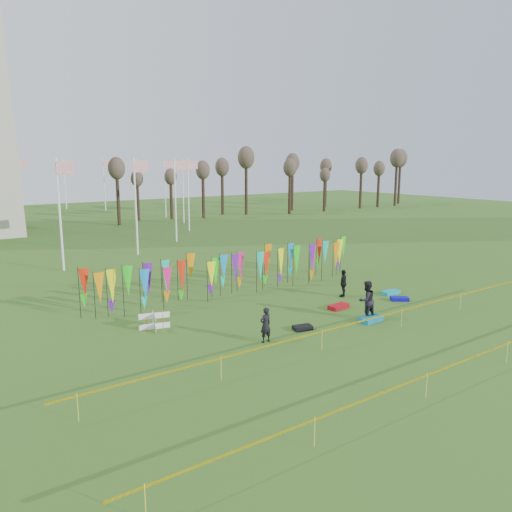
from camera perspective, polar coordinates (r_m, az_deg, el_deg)
ground at (r=23.52m, az=9.33°, el=-8.70°), size 160.00×160.00×0.00m
banner_row at (r=29.68m, az=-1.84°, el=-1.18°), size 18.64×0.64×2.50m
caution_tape_near at (r=22.38m, az=10.99°, el=-7.67°), size 26.00×0.02×0.90m
caution_tape_far at (r=19.41m, az=22.33°, el=-11.27°), size 26.00×0.02×0.90m
tree_line at (r=76.40m, az=3.41°, el=9.65°), size 53.92×1.92×7.84m
box_kite at (r=24.06m, az=-11.54°, el=-7.29°), size 0.74×0.74×0.82m
person_left at (r=21.88m, az=1.10°, el=-7.88°), size 0.59×0.45×1.57m
person_mid at (r=25.47m, az=12.51°, el=-4.96°), size 1.00×0.66×1.97m
person_right at (r=29.41m, az=9.96°, el=-3.08°), size 1.09×0.97×1.61m
kite_bag_turquoise at (r=25.39m, az=12.98°, el=-7.05°), size 1.29×0.71×0.25m
kite_bag_blue at (r=29.49m, az=16.09°, el=-4.73°), size 1.10×1.00×0.21m
kite_bag_red at (r=27.22m, az=9.42°, el=-5.72°), size 1.29×0.73×0.22m
kite_bag_black at (r=23.73m, az=5.34°, el=-8.15°), size 0.98×0.71×0.20m
kite_bag_teal at (r=30.73m, az=15.13°, el=-4.04°), size 1.14×0.58×0.21m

